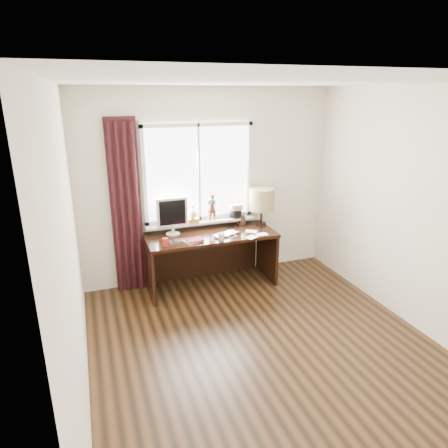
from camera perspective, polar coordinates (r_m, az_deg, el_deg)
name	(u,v)px	position (r m, az deg, el deg)	size (l,w,h in m)	color
floor	(270,353)	(4.29, 6.57, -17.88)	(3.50, 4.00, 0.00)	#472914
ceiling	(282,82)	(3.46, 8.22, 19.43)	(3.50, 4.00, 0.00)	white
wall_back	(209,186)	(5.46, -2.16, 5.40)	(3.50, 2.60, 0.00)	silver
wall_left	(71,259)	(3.31, -20.97, -4.64)	(4.00, 2.60, 0.00)	silver
wall_right	(425,214)	(4.70, 26.74, 1.26)	(4.00, 2.60, 0.00)	silver
laptop	(226,234)	(5.19, 0.29, -1.47)	(0.35, 0.22, 0.03)	silver
mug	(221,236)	(5.00, -0.37, -1.79)	(0.10, 0.09, 0.10)	white
red_cup	(165,242)	(4.88, -8.38, -2.56)	(0.07, 0.07, 0.10)	#A01D16
window	(200,188)	(5.37, -3.45, 5.20)	(1.52, 0.20, 1.40)	white
curtain	(126,209)	(5.20, -13.81, 2.09)	(0.38, 0.09, 2.25)	black
desk	(209,248)	(5.42, -2.20, -3.51)	(1.70, 0.70, 0.75)	black
monitor	(172,214)	(5.18, -7.40, 1.44)	(0.40, 0.18, 0.49)	beige
notebook_stack	(194,240)	(4.99, -4.34, -2.34)	(0.26, 0.22, 0.03)	beige
brush_holder	(242,220)	(5.59, 2.62, 0.52)	(0.09, 0.09, 0.25)	black
icon_frame	(241,219)	(5.62, 2.45, 0.67)	(0.10, 0.02, 0.13)	gold
table_lamp	(262,200)	(5.52, 5.42, 3.49)	(0.35, 0.35, 0.52)	black
loose_papers	(255,234)	(5.24, 4.42, -1.46)	(0.34, 0.38, 0.00)	white
desk_cables	(231,231)	(5.34, 0.96, -0.97)	(0.22, 0.33, 0.01)	black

